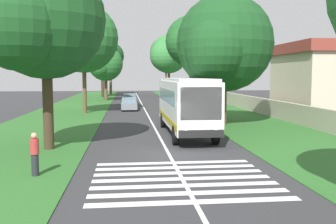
{
  "coord_description": "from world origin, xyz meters",
  "views": [
    {
      "loc": [
        -18.79,
        2.07,
        3.92
      ],
      "look_at": [
        5.35,
        -0.54,
        1.6
      ],
      "focal_mm": 40.97,
      "sensor_mm": 36.0,
      "label": 1
    }
  ],
  "objects_px": {
    "trailing_car_1": "(130,99)",
    "trailing_car_0": "(129,104)",
    "roadside_tree_left_2": "(101,53)",
    "pedestrian": "(35,154)",
    "roadside_tree_left_3": "(105,65)",
    "roadside_tree_right_2": "(189,42)",
    "roadside_tree_left_4": "(110,57)",
    "roadside_building": "(329,80)",
    "roadside_tree_left_0": "(82,40)",
    "roadside_tree_right_1": "(222,46)",
    "utility_pole": "(203,78)",
    "roadside_tree_right_3": "(165,53)",
    "coach_bus": "(185,102)",
    "roadside_tree_left_1": "(41,23)",
    "roadside_tree_right_0": "(168,55)"
  },
  "relations": [
    {
      "from": "roadside_tree_left_4",
      "to": "roadside_tree_right_0",
      "type": "xyz_separation_m",
      "value": [
        -10.81,
        -10.72,
        -0.19
      ]
    },
    {
      "from": "roadside_tree_left_3",
      "to": "roadside_tree_right_2",
      "type": "height_order",
      "value": "roadside_tree_right_2"
    },
    {
      "from": "roadside_tree_left_2",
      "to": "roadside_tree_right_0",
      "type": "height_order",
      "value": "roadside_tree_right_0"
    },
    {
      "from": "roadside_tree_left_2",
      "to": "pedestrian",
      "type": "distance_m",
      "value": 55.29
    },
    {
      "from": "roadside_tree_left_2",
      "to": "roadside_tree_right_0",
      "type": "relative_size",
      "value": 0.98
    },
    {
      "from": "roadside_building",
      "to": "pedestrian",
      "type": "relative_size",
      "value": 5.78
    },
    {
      "from": "roadside_tree_left_1",
      "to": "utility_pole",
      "type": "bearing_deg",
      "value": -40.04
    },
    {
      "from": "roadside_tree_right_0",
      "to": "roadside_tree_left_3",
      "type": "bearing_deg",
      "value": 127.44
    },
    {
      "from": "trailing_car_0",
      "to": "roadside_tree_right_1",
      "type": "distance_m",
      "value": 16.58
    },
    {
      "from": "roadside_tree_left_0",
      "to": "roadside_tree_right_1",
      "type": "bearing_deg",
      "value": -131.64
    },
    {
      "from": "roadside_tree_left_1",
      "to": "roadside_tree_left_2",
      "type": "bearing_deg",
      "value": 0.12
    },
    {
      "from": "trailing_car_1",
      "to": "utility_pole",
      "type": "distance_m",
      "value": 20.0
    },
    {
      "from": "trailing_car_0",
      "to": "roadside_tree_right_3",
      "type": "distance_m",
      "value": 37.49
    },
    {
      "from": "roadside_building",
      "to": "roadside_tree_left_3",
      "type": "bearing_deg",
      "value": 40.66
    },
    {
      "from": "trailing_car_1",
      "to": "pedestrian",
      "type": "bearing_deg",
      "value": 173.98
    },
    {
      "from": "coach_bus",
      "to": "roadside_tree_left_3",
      "type": "xyz_separation_m",
      "value": [
        35.36,
        7.22,
        3.43
      ]
    },
    {
      "from": "roadside_tree_left_0",
      "to": "roadside_tree_right_2",
      "type": "relative_size",
      "value": 0.96
    },
    {
      "from": "trailing_car_1",
      "to": "roadside_tree_left_1",
      "type": "bearing_deg",
      "value": 171.6
    },
    {
      "from": "roadside_tree_left_4",
      "to": "roadside_tree_right_2",
      "type": "relative_size",
      "value": 0.91
    },
    {
      "from": "roadside_tree_right_2",
      "to": "utility_pole",
      "type": "relative_size",
      "value": 1.67
    },
    {
      "from": "trailing_car_1",
      "to": "roadside_tree_left_2",
      "type": "relative_size",
      "value": 0.4
    },
    {
      "from": "roadside_tree_left_3",
      "to": "roadside_building",
      "type": "bearing_deg",
      "value": -139.34
    },
    {
      "from": "roadside_tree_left_0",
      "to": "pedestrian",
      "type": "relative_size",
      "value": 6.61
    },
    {
      "from": "trailing_car_0",
      "to": "roadside_tree_right_2",
      "type": "distance_m",
      "value": 12.66
    },
    {
      "from": "roadside_tree_left_1",
      "to": "roadside_tree_left_4",
      "type": "bearing_deg",
      "value": -0.96
    },
    {
      "from": "roadside_tree_left_2",
      "to": "roadside_building",
      "type": "distance_m",
      "value": 42.69
    },
    {
      "from": "roadside_tree_left_1",
      "to": "roadside_tree_left_2",
      "type": "xyz_separation_m",
      "value": [
        49.38,
        0.1,
        1.26
      ]
    },
    {
      "from": "roadside_tree_left_2",
      "to": "roadside_tree_right_3",
      "type": "bearing_deg",
      "value": -52.54
    },
    {
      "from": "roadside_tree_right_1",
      "to": "roadside_tree_right_3",
      "type": "height_order",
      "value": "roadside_tree_right_3"
    },
    {
      "from": "pedestrian",
      "to": "roadside_tree_right_3",
      "type": "bearing_deg",
      "value": -10.23
    },
    {
      "from": "trailing_car_1",
      "to": "trailing_car_0",
      "type": "bearing_deg",
      "value": 179.23
    },
    {
      "from": "trailing_car_0",
      "to": "coach_bus",
      "type": "bearing_deg",
      "value": -168.96
    },
    {
      "from": "roadside_tree_left_2",
      "to": "roadside_tree_right_3",
      "type": "xyz_separation_m",
      "value": [
        9.58,
        -12.5,
        0.58
      ]
    },
    {
      "from": "roadside_tree_right_1",
      "to": "roadside_tree_right_3",
      "type": "bearing_deg",
      "value": -0.67
    },
    {
      "from": "roadside_tree_right_3",
      "to": "roadside_tree_right_1",
      "type": "bearing_deg",
      "value": 179.33
    },
    {
      "from": "roadside_tree_left_4",
      "to": "roadside_building",
      "type": "xyz_separation_m",
      "value": [
        -45.06,
        -22.37,
        -4.21
      ]
    },
    {
      "from": "roadside_tree_right_0",
      "to": "pedestrian",
      "type": "relative_size",
      "value": 6.58
    },
    {
      "from": "roadside_tree_left_2",
      "to": "roadside_tree_left_0",
      "type": "bearing_deg",
      "value": 179.93
    },
    {
      "from": "coach_bus",
      "to": "roadside_tree_right_2",
      "type": "relative_size",
      "value": 0.95
    },
    {
      "from": "trailing_car_0",
      "to": "roadside_tree_right_3",
      "type": "height_order",
      "value": "roadside_tree_right_3"
    },
    {
      "from": "roadside_tree_right_2",
      "to": "roadside_tree_right_3",
      "type": "height_order",
      "value": "roadside_tree_right_3"
    },
    {
      "from": "roadside_tree_left_1",
      "to": "roadside_tree_left_3",
      "type": "xyz_separation_m",
      "value": [
        40.02,
        -0.99,
        -1.04
      ]
    },
    {
      "from": "roadside_tree_left_0",
      "to": "roadside_tree_right_3",
      "type": "relative_size",
      "value": 0.94
    },
    {
      "from": "roadside_tree_left_3",
      "to": "roadside_tree_right_1",
      "type": "relative_size",
      "value": 0.82
    },
    {
      "from": "roadside_tree_left_4",
      "to": "roadside_tree_right_1",
      "type": "height_order",
      "value": "roadside_tree_left_4"
    },
    {
      "from": "roadside_tree_right_1",
      "to": "roadside_tree_right_2",
      "type": "xyz_separation_m",
      "value": [
        20.19,
        -0.75,
        1.99
      ]
    },
    {
      "from": "coach_bus",
      "to": "utility_pole",
      "type": "bearing_deg",
      "value": -19.0
    },
    {
      "from": "roadside_tree_left_3",
      "to": "roadside_building",
      "type": "height_order",
      "value": "roadside_tree_left_3"
    },
    {
      "from": "roadside_tree_left_4",
      "to": "roadside_building",
      "type": "height_order",
      "value": "roadside_tree_left_4"
    },
    {
      "from": "roadside_tree_left_0",
      "to": "utility_pole",
      "type": "distance_m",
      "value": 13.64
    }
  ]
}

